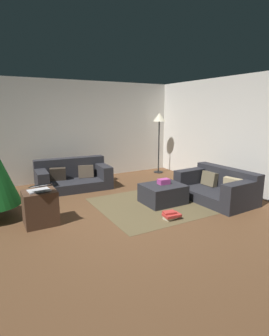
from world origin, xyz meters
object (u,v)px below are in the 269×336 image
(ottoman, at_px, (163,194))
(tv_remote, at_px, (163,183))
(gift_box, at_px, (164,181))
(couch_right, at_px, (218,188))
(book_stack, at_px, (171,215))
(laptop, at_px, (40,189))
(corner_lamp, at_px, (159,122))
(side_table, at_px, (40,208))
(couch_left, at_px, (73,177))

(ottoman, relative_size, tv_remote, 5.04)
(gift_box, bearing_deg, couch_right, -22.02)
(couch_right, bearing_deg, book_stack, 101.02)
(ottoman, distance_m, laptop, 2.39)
(corner_lamp, bearing_deg, tv_remote, -122.39)
(ottoman, height_order, gift_box, gift_box)
(couch_right, relative_size, tv_remote, 9.87)
(tv_remote, relative_size, corner_lamp, 0.09)
(couch_right, xyz_separation_m, ottoman, (-1.12, 0.40, -0.07))
(couch_right, relative_size, corner_lamp, 0.90)
(tv_remote, distance_m, book_stack, 0.99)
(ottoman, relative_size, book_stack, 2.67)
(side_table, xyz_separation_m, corner_lamp, (3.80, 2.15, 1.22))
(gift_box, xyz_separation_m, laptop, (-2.39, 0.03, 0.19))
(couch_left, distance_m, side_table, 2.10)
(side_table, relative_size, corner_lamp, 0.32)
(gift_box, height_order, book_stack, gift_box)
(gift_box, xyz_separation_m, book_stack, (-0.39, -0.79, -0.37))
(couch_left, height_order, laptop, laptop)
(couch_left, bearing_deg, corner_lamp, -169.31)
(couch_right, relative_size, book_stack, 5.24)
(couch_right, distance_m, corner_lamp, 2.97)
(laptop, bearing_deg, book_stack, -22.21)
(couch_right, height_order, ottoman, couch_right)
(tv_remote, bearing_deg, couch_left, 152.44)
(side_table, distance_m, corner_lamp, 4.53)
(laptop, bearing_deg, side_table, 95.26)
(couch_right, relative_size, laptop, 3.83)
(side_table, xyz_separation_m, book_stack, (2.00, -0.87, -0.22))
(ottoman, height_order, side_table, side_table)
(couch_left, xyz_separation_m, couch_right, (2.40, -2.33, -0.01))
(book_stack, bearing_deg, couch_right, 13.44)
(gift_box, bearing_deg, ottoman, -138.41)
(laptop, bearing_deg, couch_right, -7.63)
(ottoman, bearing_deg, couch_left, 123.53)
(couch_left, relative_size, book_stack, 5.76)
(side_table, bearing_deg, laptop, -84.74)
(couch_left, xyz_separation_m, ottoman, (1.28, -1.93, -0.08))
(ottoman, distance_m, gift_box, 0.25)
(ottoman, distance_m, tv_remote, 0.23)
(side_table, distance_m, book_stack, 2.20)
(couch_right, bearing_deg, couch_left, 43.41)
(couch_left, xyz_separation_m, tv_remote, (1.33, -1.84, 0.12))
(side_table, bearing_deg, book_stack, -23.55)
(tv_remote, height_order, book_stack, tv_remote)
(couch_right, xyz_separation_m, side_table, (-3.47, 0.52, 0.02))
(book_stack, bearing_deg, ottoman, 64.99)
(laptop, distance_m, corner_lamp, 4.47)
(couch_right, height_order, gift_box, couch_right)
(couch_left, height_order, couch_right, couch_left)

